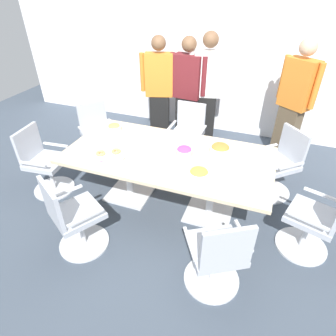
{
  "coord_description": "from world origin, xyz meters",
  "views": [
    {
      "loc": [
        0.97,
        -2.63,
        2.47
      ],
      "look_at": [
        0.0,
        0.0,
        0.55
      ],
      "focal_mm": 30.05,
      "sensor_mm": 36.0,
      "label": 1
    }
  ],
  "objects": [
    {
      "name": "office_chair_6",
      "position": [
        -0.66,
        -1.02,
        0.41
      ],
      "size": [
        0.74,
        0.74,
        0.91
      ],
      "rotation": [
        0.0,
        0.0,
        -0.54
      ],
      "color": "silver",
      "rests_on": "ground"
    },
    {
      "name": "office_chair_4",
      "position": [
        -1.39,
        0.64,
        0.41
      ],
      "size": [
        0.75,
        0.75,
        0.91
      ],
      "rotation": [
        0.0,
        0.0,
        -2.2
      ],
      "color": "silver",
      "rests_on": "ground"
    },
    {
      "name": "snack_bowl_pretzels",
      "position": [
        0.56,
        0.24,
        0.8
      ],
      "size": [
        0.24,
        0.24,
        0.11
      ],
      "color": "white",
      "rests_on": "conference_table"
    },
    {
      "name": "person_standing_0",
      "position": [
        -0.74,
        1.58,
        0.91
      ],
      "size": [
        0.61,
        0.34,
        1.75
      ],
      "rotation": [
        0.0,
        0.0,
        -2.84
      ],
      "color": "black",
      "rests_on": "ground"
    },
    {
      "name": "snack_bowl_chips_yellow",
      "position": [
        0.46,
        -0.32,
        0.8
      ],
      "size": [
        0.21,
        0.21,
        0.1
      ],
      "color": "white",
      "rests_on": "conference_table"
    },
    {
      "name": "conference_table",
      "position": [
        0.0,
        0.0,
        0.63
      ],
      "size": [
        2.4,
        1.2,
        0.75
      ],
      "color": "#CCB793",
      "rests_on": "ground"
    },
    {
      "name": "back_wall",
      "position": [
        0.0,
        2.4,
        1.4
      ],
      "size": [
        8.0,
        0.1,
        2.8
      ],
      "primitive_type": "cube",
      "color": "white",
      "rests_on": "ground"
    },
    {
      "name": "ground_plane",
      "position": [
        0.0,
        0.0,
        -0.01
      ],
      "size": [
        10.0,
        10.0,
        0.01
      ],
      "primitive_type": "cube",
      "color": "#3D4754"
    },
    {
      "name": "person_standing_1",
      "position": [
        -0.27,
        1.64,
        0.92
      ],
      "size": [
        0.62,
        0.27,
        1.76
      ],
      "rotation": [
        0.0,
        0.0,
        -3.26
      ],
      "color": "black",
      "rests_on": "ground"
    },
    {
      "name": "office_chair_1",
      "position": [
        1.68,
        -0.19,
        0.41
      ],
      "size": [
        0.68,
        0.68,
        0.91
      ],
      "rotation": [
        0.0,
        0.0,
        1.26
      ],
      "color": "silver",
      "rests_on": "ground"
    },
    {
      "name": "donut_platter",
      "position": [
        -0.59,
        -0.32,
        0.77
      ],
      "size": [
        0.36,
        0.36,
        0.04
      ],
      "color": "white",
      "rests_on": "conference_table"
    },
    {
      "name": "office_chair_2",
      "position": [
        1.27,
        0.73,
        0.41
      ],
      "size": [
        0.76,
        0.76,
        0.91
      ],
      "rotation": [
        0.0,
        0.0,
        -3.98
      ],
      "color": "silver",
      "rests_on": "ground"
    },
    {
      "name": "office_chair_3",
      "position": [
        -0.09,
        1.1,
        0.41
      ],
      "size": [
        0.55,
        0.55,
        0.91
      ],
      "rotation": [
        0.0,
        0.0,
        -3.16
      ],
      "color": "silver",
      "rests_on": "ground"
    },
    {
      "name": "office_chair_0",
      "position": [
        0.82,
        -0.97,
        0.41
      ],
      "size": [
        0.74,
        0.74,
        0.91
      ],
      "rotation": [
        0.0,
        0.0,
        0.54
      ],
      "color": "silver",
      "rests_on": "ground"
    },
    {
      "name": "office_chair_5",
      "position": [
        -1.64,
        -0.29,
        0.41
      ],
      "size": [
        0.59,
        0.59,
        0.91
      ],
      "rotation": [
        0.0,
        0.0,
        -1.47
      ],
      "color": "silver",
      "rests_on": "ground"
    },
    {
      "name": "person_standing_2",
      "position": [
        0.03,
        1.72,
        0.96
      ],
      "size": [
        0.61,
        0.32,
        1.83
      ],
      "rotation": [
        0.0,
        0.0,
        -2.89
      ],
      "color": "black",
      "rests_on": "ground"
    },
    {
      "name": "napkin_pile",
      "position": [
        -0.45,
        0.27,
        0.79
      ],
      "size": [
        0.18,
        0.18,
        0.08
      ],
      "primitive_type": "cube",
      "color": "white",
      "rests_on": "conference_table"
    },
    {
      "name": "person_standing_3",
      "position": [
        1.34,
        1.71,
        0.95
      ],
      "size": [
        0.54,
        0.44,
        1.82
      ],
      "rotation": [
        0.0,
        0.0,
        -3.77
      ],
      "color": "brown",
      "rests_on": "ground"
    },
    {
      "name": "snack_bowl_candy_mix",
      "position": [
        0.18,
        0.04,
        0.8
      ],
      "size": [
        0.19,
        0.19,
        0.11
      ],
      "color": "beige",
      "rests_on": "conference_table"
    },
    {
      "name": "snack_bowl_cookies",
      "position": [
        -0.88,
        0.31,
        0.8
      ],
      "size": [
        0.18,
        0.18,
        0.1
      ],
      "color": "white",
      "rests_on": "conference_table"
    }
  ]
}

